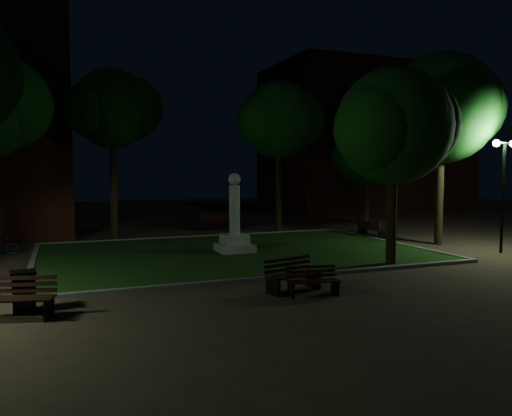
{
  "coord_description": "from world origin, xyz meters",
  "views": [
    {
      "loc": [
        -6.53,
        -17.14,
        3.4
      ],
      "look_at": [
        0.55,
        1.0,
        1.92
      ],
      "focal_mm": 35.0,
      "sensor_mm": 36.0,
      "label": 1
    }
  ],
  "objects": [
    {
      "name": "bench_west_near",
      "position": [
        -7.59,
        -4.72,
        0.45
      ],
      "size": [
        1.84,
        1.04,
        0.95
      ],
      "rotation": [
        0.0,
        0.0,
        -0.27
      ],
      "color": "black",
      "rests_on": "ground"
    },
    {
      "name": "monument",
      "position": [
        0.0,
        2.0,
        0.96
      ],
      "size": [
        1.4,
        1.4,
        3.2
      ],
      "color": "#9C998D",
      "rests_on": "lawn"
    },
    {
      "name": "lamppost_se",
      "position": [
        10.24,
        -1.89,
        3.21
      ],
      "size": [
        1.18,
        0.28,
        4.62
      ],
      "color": "black",
      "rests_on": "ground"
    },
    {
      "name": "bench_near_right",
      "position": [
        -0.55,
        -4.62,
        0.43
      ],
      "size": [
        1.78,
        0.99,
        0.92
      ],
      "rotation": [
        0.0,
        0.0,
        0.26
      ],
      "color": "black",
      "rests_on": "ground"
    },
    {
      "name": "tree_ne",
      "position": [
        10.95,
        8.77,
        4.58
      ],
      "size": [
        5.31,
        4.33,
        6.75
      ],
      "color": "black",
      "rests_on": "ground"
    },
    {
      "name": "building_far",
      "position": [
        18.0,
        20.0,
        6.0
      ],
      "size": [
        16.0,
        10.0,
        12.0
      ],
      "primitive_type": "cube",
      "color": "#4E2112",
      "rests_on": "ground"
    },
    {
      "name": "lawn_kerb",
      "position": [
        0.0,
        2.0,
        0.06
      ],
      "size": [
        15.4,
        10.4,
        0.12
      ],
      "color": "slate",
      "rests_on": "ground"
    },
    {
      "name": "tree_se",
      "position": [
        4.43,
        -2.53,
        4.92
      ],
      "size": [
        5.01,
        4.09,
        6.97
      ],
      "color": "black",
      "rests_on": "ground"
    },
    {
      "name": "lamppost_ne",
      "position": [
        10.77,
        9.57,
        3.26
      ],
      "size": [
        1.18,
        0.28,
        4.69
      ],
      "color": "black",
      "rests_on": "ground"
    },
    {
      "name": "bench_right_side",
      "position": [
        7.86,
        3.85,
        0.42
      ],
      "size": [
        0.79,
        1.67,
        0.88
      ],
      "rotation": [
        0.0,
        0.0,
        1.72
      ],
      "color": "black",
      "rests_on": "ground"
    },
    {
      "name": "ground",
      "position": [
        0.0,
        0.0,
        0.0
      ],
      "size": [
        80.0,
        80.0,
        0.0
      ],
      "primitive_type": "plane",
      "color": "#453125"
    },
    {
      "name": "bench_near_left",
      "position": [
        -0.24,
        -5.26,
        0.37
      ],
      "size": [
        1.49,
        0.7,
        0.79
      ],
      "rotation": [
        0.0,
        0.0,
        -0.15
      ],
      "color": "black",
      "rests_on": "ground"
    },
    {
      "name": "lawn",
      "position": [
        0.0,
        2.0,
        0.04
      ],
      "size": [
        15.0,
        10.0,
        0.08
      ],
      "primitive_type": "cube",
      "color": "#1D3E12",
      "rests_on": "ground"
    },
    {
      "name": "trash_bin",
      "position": [
        -7.46,
        -4.07,
        0.49
      ],
      "size": [
        0.63,
        0.63,
        0.97
      ],
      "color": "black",
      "rests_on": "ground"
    },
    {
      "name": "tree_north_er",
      "position": [
        4.62,
        7.79,
        6.09
      ],
      "size": [
        5.12,
        4.18,
        8.2
      ],
      "color": "black",
      "rests_on": "ground"
    },
    {
      "name": "tree_east",
      "position": [
        9.6,
        0.91,
        6.17
      ],
      "size": [
        6.1,
        4.98,
        8.66
      ],
      "color": "black",
      "rests_on": "ground"
    },
    {
      "name": "tree_north_wl",
      "position": [
        -4.11,
        7.64,
        6.29
      ],
      "size": [
        4.62,
        3.77,
        8.2
      ],
      "color": "black",
      "rests_on": "ground"
    },
    {
      "name": "bench_far_side",
      "position": [
        1.51,
        9.55,
        0.46
      ],
      "size": [
        1.87,
        1.21,
        0.97
      ],
      "rotation": [
        0.0,
        0.0,
        2.77
      ],
      "color": "black",
      "rests_on": "ground"
    }
  ]
}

